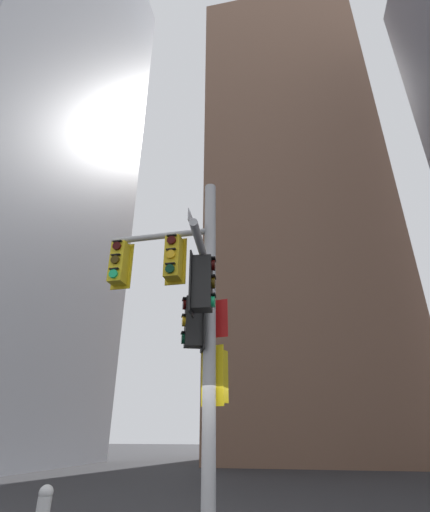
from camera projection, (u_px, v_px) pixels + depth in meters
building_mid_block at (292, 205)px, 33.45m from camera, size 13.26×13.26×40.54m
signal_pole_assembly at (190, 311)px, 7.61m from camera, size 2.77×3.04×7.08m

